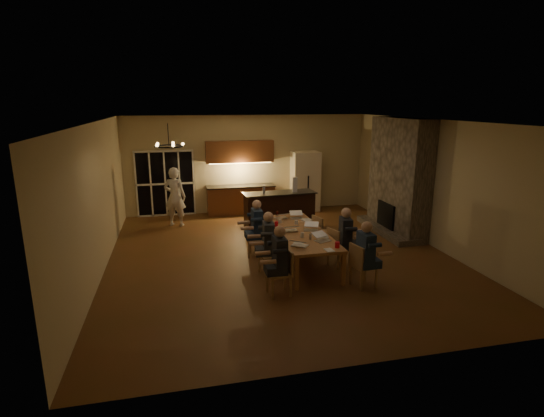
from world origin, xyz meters
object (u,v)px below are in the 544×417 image
(person_right_mid, at_px, (345,238))
(redcup_mid, at_px, (276,224))
(bar_island, at_px, (279,211))
(redcup_near, at_px, (337,245))
(can_cola, at_px, (277,213))
(laptop_f, at_px, (297,214))
(chandelier, at_px, (169,146))
(laptop_d, at_px, (311,226))
(laptop_e, at_px, (281,214))
(mug_mid, at_px, (296,222))
(bar_bottle, at_px, (264,189))
(chair_right_far, at_px, (324,233))
(chair_right_mid, at_px, (340,247))
(person_left_near, at_px, (280,261))
(plate_left, at_px, (298,243))
(laptop_c, at_px, (290,226))
(chair_left_near, at_px, (279,273))
(standing_person, at_px, (175,197))
(person_left_far, at_px, (257,228))
(mug_back, at_px, (280,221))
(refrigerator, at_px, (305,181))
(chair_left_mid, at_px, (270,255))
(person_right_near, at_px, (365,255))
(can_silver, at_px, (310,237))
(laptop_b, at_px, (323,236))
(chair_left_far, at_px, (257,238))
(mug_front, at_px, (302,235))
(bar_blender, at_px, (295,185))
(dining_table, at_px, (300,246))
(plate_near, at_px, (323,238))
(chair_right_near, at_px, (364,265))
(person_left_mid, at_px, (268,243))
(laptop_a, at_px, (300,240))
(can_right, at_px, (312,224))

(person_right_mid, height_order, redcup_mid, person_right_mid)
(bar_island, xyz_separation_m, redcup_near, (0.23, -3.97, 0.27))
(redcup_mid, height_order, can_cola, same)
(laptop_f, bearing_deg, chandelier, -154.13)
(laptop_d, relative_size, laptop_e, 1.00)
(mug_mid, height_order, redcup_near, redcup_near)
(redcup_mid, bearing_deg, bar_bottle, 85.90)
(chair_right_far, distance_m, can_cola, 1.31)
(chair_right_mid, xyz_separation_m, chandelier, (-3.61, 0.35, 2.31))
(person_left_near, relative_size, can_cola, 11.50)
(plate_left, bearing_deg, laptop_c, 85.14)
(chair_left_near, height_order, can_cola, chair_left_near)
(chair_right_far, xyz_separation_m, standing_person, (-3.58, 3.02, 0.44))
(person_left_far, distance_m, redcup_mid, 0.48)
(mug_back, height_order, plate_left, mug_back)
(laptop_e, bearing_deg, chair_right_far, 141.88)
(person_right_mid, bearing_deg, laptop_f, 32.24)
(refrigerator, height_order, chair_right_mid, refrigerator)
(chair_left_mid, relative_size, mug_mid, 8.90)
(person_right_near, relative_size, laptop_c, 4.31)
(person_right_near, bearing_deg, redcup_mid, 28.64)
(person_left_near, bearing_deg, mug_back, 165.94)
(person_left_far, bearing_deg, bar_bottle, 163.13)
(chair_right_far, distance_m, laptop_e, 1.18)
(laptop_e, relative_size, can_silver, 2.67)
(laptop_b, bearing_deg, person_left_near, -169.27)
(person_left_near, relative_size, mug_back, 13.80)
(chair_left_far, relative_size, laptop_f, 2.78)
(laptop_f, distance_m, can_silver, 1.68)
(mug_front, relative_size, redcup_near, 0.83)
(chair_left_mid, distance_m, mug_back, 1.44)
(chair_right_mid, xyz_separation_m, mug_mid, (-0.74, 0.95, 0.36))
(person_left_near, height_order, redcup_near, person_left_near)
(laptop_c, bearing_deg, bar_blender, -107.02)
(dining_table, distance_m, laptop_c, 0.53)
(refrigerator, relative_size, standing_person, 1.13)
(chair_left_far, relative_size, redcup_mid, 7.42)
(can_silver, bearing_deg, laptop_f, 83.74)
(chair_left_mid, relative_size, person_left_far, 0.64)
(redcup_mid, xyz_separation_m, plate_near, (0.79, -1.08, -0.05))
(chair_right_near, distance_m, laptop_f, 2.70)
(laptop_b, bearing_deg, laptop_e, 79.23)
(chair_right_mid, height_order, bar_blender, bar_blender)
(bar_island, distance_m, mug_mid, 2.19)
(person_right_mid, relative_size, laptop_e, 4.31)
(standing_person, height_order, redcup_near, standing_person)
(chandelier, bearing_deg, chair_left_far, 19.93)
(plate_left, bearing_deg, person_left_mid, 148.53)
(chandelier, bearing_deg, mug_front, -7.96)
(laptop_a, distance_m, can_right, 1.46)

